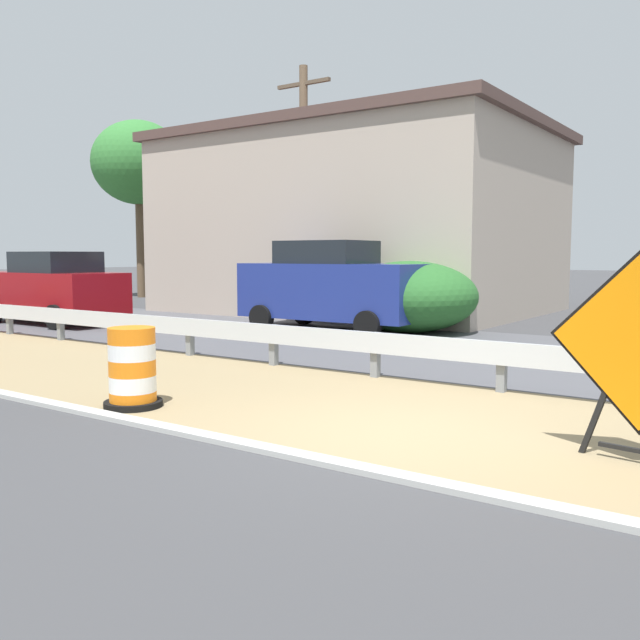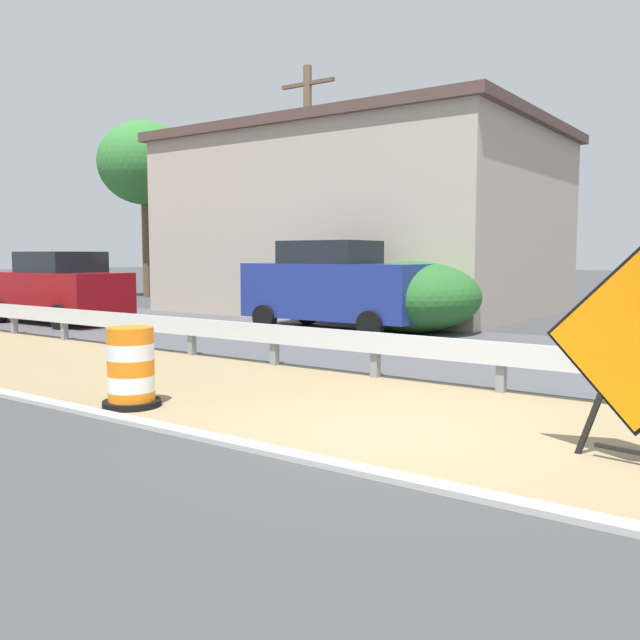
# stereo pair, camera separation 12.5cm
# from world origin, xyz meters

# --- Properties ---
(ground_plane) EXTENTS (160.00, 160.00, 0.00)m
(ground_plane) POSITION_xyz_m (0.00, 0.00, 0.00)
(ground_plane) COLOR #3D3D3F
(median_dirt_strip) EXTENTS (4.15, 120.00, 0.01)m
(median_dirt_strip) POSITION_xyz_m (0.87, 0.00, 0.00)
(median_dirt_strip) COLOR #8E7A56
(median_dirt_strip) RESTS_ON ground
(far_lane_asphalt) EXTENTS (6.79, 120.00, 0.00)m
(far_lane_asphalt) POSITION_xyz_m (6.34, 0.00, 0.00)
(far_lane_asphalt) COLOR #4C4C51
(far_lane_asphalt) RESTS_ON ground
(curb_near_edge) EXTENTS (0.20, 120.00, 0.11)m
(curb_near_edge) POSITION_xyz_m (-1.30, 0.00, 0.00)
(curb_near_edge) COLOR #ADADA8
(curb_near_edge) RESTS_ON ground
(guardrail_median) EXTENTS (0.18, 48.20, 0.71)m
(guardrail_median) POSITION_xyz_m (2.71, 0.89, 0.52)
(guardrail_median) COLOR silver
(guardrail_median) RESTS_ON ground
(traffic_barrel_nearest) EXTENTS (0.72, 0.72, 1.00)m
(traffic_barrel_nearest) POSITION_xyz_m (-0.74, 3.33, 0.45)
(traffic_barrel_nearest) COLOR orange
(traffic_barrel_nearest) RESTS_ON ground
(car_lead_far_lane) EXTENTS (2.08, 4.42, 1.97)m
(car_lead_far_lane) POSITION_xyz_m (4.90, 13.29, 0.99)
(car_lead_far_lane) COLOR maroon
(car_lead_far_lane) RESTS_ON ground
(car_mid_far_lane) EXTENTS (2.08, 4.68, 2.23)m
(car_mid_far_lane) POSITION_xyz_m (7.79, 6.05, 1.11)
(car_mid_far_lane) COLOR navy
(car_mid_far_lane) RESTS_ON ground
(roadside_shop_near) EXTENTS (9.19, 12.10, 5.92)m
(roadside_shop_near) POSITION_xyz_m (13.72, 8.85, 2.97)
(roadside_shop_near) COLOR #AD9E8E
(roadside_shop_near) RESTS_ON ground
(utility_pole_near) EXTENTS (0.24, 1.80, 7.26)m
(utility_pole_near) POSITION_xyz_m (9.92, 8.46, 3.78)
(utility_pole_near) COLOR brown
(utility_pole_near) RESTS_ON ground
(bush_roadside) EXTENTS (3.32, 3.32, 1.74)m
(bush_roadside) POSITION_xyz_m (8.59, 4.32, 0.87)
(bush_roadside) COLOR #286028
(bush_roadside) RESTS_ON ground
(tree_roadside) EXTENTS (4.02, 4.02, 7.69)m
(tree_roadside) POSITION_xyz_m (14.06, 20.41, 5.85)
(tree_roadside) COLOR brown
(tree_roadside) RESTS_ON ground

